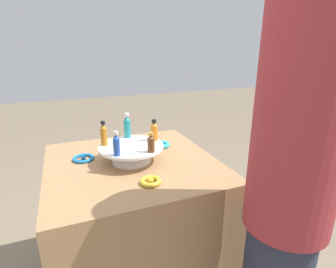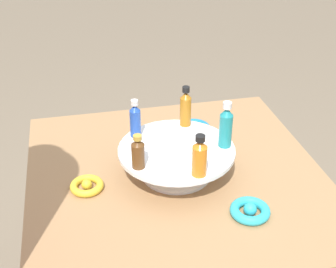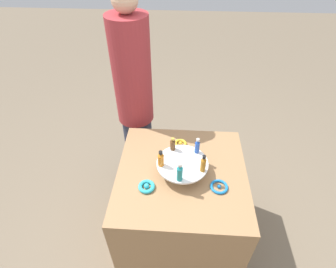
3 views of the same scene
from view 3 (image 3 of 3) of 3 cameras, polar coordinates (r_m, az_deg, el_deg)
name	(u,v)px [view 3 (image 3 of 3)]	position (r m, az deg, el deg)	size (l,w,h in m)	color
ground_plane	(179,232)	(2.27, 2.34, -20.61)	(12.00, 12.00, 0.00)	#756651
party_table	(180,206)	(1.95, 2.65, -15.39)	(0.81, 0.81, 0.75)	#9E754C
display_stand	(182,166)	(1.61, 3.11, -6.93)	(0.31, 0.31, 0.08)	white
bottle_teal	(180,172)	(1.46, 2.56, -8.34)	(0.03, 0.03, 0.13)	teal
bottle_amber	(203,164)	(1.52, 7.68, -6.46)	(0.03, 0.03, 0.12)	#AD6B19
bottle_blue	(197,146)	(1.62, 6.38, -2.65)	(0.03, 0.03, 0.11)	#234CAD
bottle_brown	(173,144)	(1.64, 1.04, -2.24)	(0.03, 0.03, 0.09)	brown
bottle_orange	(161,159)	(1.54, -1.57, -5.46)	(0.04, 0.04, 0.11)	orange
ribbon_bow_teal	(147,186)	(1.57, -4.69, -11.32)	(0.10, 0.10, 0.03)	#2DB7CC
ribbon_bow_blue	(219,187)	(1.59, 11.06, -11.20)	(0.11, 0.11, 0.02)	blue
ribbon_bow_gold	(180,144)	(1.81, 2.72, -2.10)	(0.09, 0.09, 0.03)	gold
person_figure	(135,102)	(2.08, -7.23, 6.82)	(0.28, 0.28, 1.66)	#282D42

